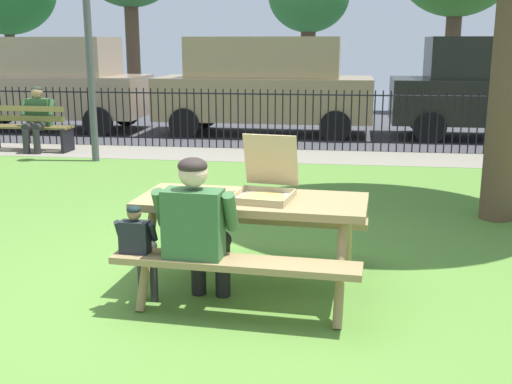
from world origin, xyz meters
The scene contains 15 objects.
ground centered at (0.00, 1.50, -0.01)m, with size 28.00×10.99×0.02m, color #5A8A36.
cobblestone_walkway centered at (0.00, 6.29, 0.00)m, with size 28.00×1.40×0.01m, color gray.
street_asphalt centered at (0.00, 10.62, -0.01)m, with size 28.00×7.26×0.01m, color #424247.
picnic_table_foreground centered at (0.43, 0.09, 0.60)m, with size 1.89×1.59×0.79m.
pizza_box_open centered at (0.53, 0.12, 0.86)m, with size 0.51×0.58×0.49m.
pizza_slice_on_table centered at (0.11, 0.12, 0.78)m, with size 0.23×0.30×0.02m.
adult_at_table centered at (0.10, -0.39, 0.66)m, with size 0.62×0.61×1.19m.
child_at_table centered at (-0.35, -0.39, 0.50)m, with size 0.32×0.31×0.82m.
iron_fence_streetside centered at (0.00, 6.99, 0.57)m, with size 20.67×0.03×1.12m.
park_bench_left centered at (-4.64, 6.16, 0.42)m, with size 1.61×0.52×0.85m.
person_on_park_bench centered at (-4.45, 6.18, 0.66)m, with size 0.62×0.61×1.19m.
lamp_post_walkway centered at (-3.03, 5.37, 2.39)m, with size 0.28×0.28×3.89m.
parked_car_left centered at (-5.62, 8.92, 1.10)m, with size 4.64×2.02×2.08m.
parked_car_center centered at (-0.58, 8.92, 1.10)m, with size 4.62×1.99×2.08m.
parked_car_right centered at (4.41, 8.92, 1.10)m, with size 4.64×2.02×2.08m.
Camera 1 is at (1.13, -4.67, 1.97)m, focal length 44.00 mm.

